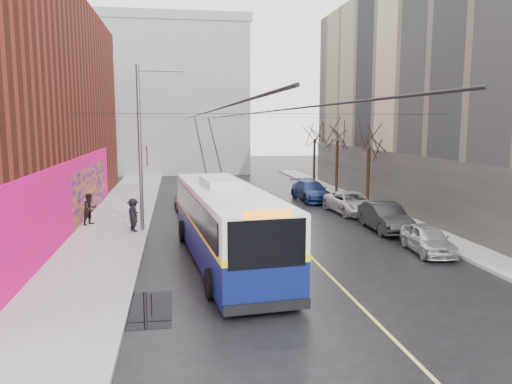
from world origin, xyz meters
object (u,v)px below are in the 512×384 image
(parked_car_c, at_px, (351,203))
(tree_near, at_px, (369,137))
(parked_car_b, at_px, (385,217))
(pedestrian_b, at_px, (90,209))
(tree_mid, at_px, (338,131))
(trolleybus, at_px, (226,223))
(following_car, at_px, (189,196))
(tree_far, at_px, (315,131))
(parked_car_a, at_px, (428,239))
(pedestrian_c, at_px, (133,215))
(pedestrian_a, at_px, (134,215))
(parked_car_d, at_px, (311,191))
(streetlight_pole, at_px, (143,144))

(parked_car_c, bearing_deg, tree_near, 44.00)
(parked_car_b, height_order, pedestrian_b, pedestrian_b)
(tree_mid, distance_m, pedestrian_b, 21.81)
(trolleybus, distance_m, following_car, 14.23)
(tree_far, distance_m, parked_car_c, 16.95)
(parked_car_a, relative_size, following_car, 0.80)
(parked_car_c, height_order, pedestrian_c, pedestrian_c)
(tree_near, xyz_separation_m, parked_car_c, (-2.00, -2.24, -4.27))
(pedestrian_a, relative_size, pedestrian_b, 0.99)
(tree_far, height_order, parked_car_c, tree_far)
(tree_mid, bearing_deg, parked_car_b, -97.78)
(trolleybus, height_order, following_car, trolleybus)
(tree_far, height_order, pedestrian_c, tree_far)
(pedestrian_a, relative_size, pedestrian_c, 1.02)
(parked_car_d, distance_m, pedestrian_c, 15.75)
(parked_car_c, bearing_deg, streetlight_pole, -168.29)
(pedestrian_c, bearing_deg, tree_near, -88.38)
(pedestrian_a, height_order, pedestrian_c, pedestrian_a)
(streetlight_pole, bearing_deg, pedestrian_c, -173.11)
(pedestrian_b, bearing_deg, tree_far, -8.47)
(parked_car_a, bearing_deg, pedestrian_c, 161.02)
(parked_car_b, height_order, parked_car_c, parked_car_b)
(streetlight_pole, relative_size, parked_car_d, 1.73)
(trolleybus, relative_size, pedestrian_b, 7.34)
(parked_car_a, distance_m, pedestrian_c, 15.18)
(following_car, xyz_separation_m, pedestrian_b, (-5.77, -5.66, 0.23))
(tree_near, bearing_deg, parked_car_b, -104.67)
(tree_mid, xyz_separation_m, tree_far, (0.00, 7.00, -0.11))
(streetlight_pole, distance_m, pedestrian_c, 3.86)
(tree_mid, height_order, pedestrian_c, tree_mid)
(parked_car_a, height_order, pedestrian_c, pedestrian_c)
(pedestrian_a, distance_m, pedestrian_c, 0.24)
(pedestrian_a, bearing_deg, tree_mid, -70.26)
(trolleybus, height_order, pedestrian_a, trolleybus)
(pedestrian_c, bearing_deg, following_car, -41.82)
(tree_near, height_order, parked_car_c, tree_near)
(tree_far, relative_size, parked_car_d, 1.26)
(tree_far, height_order, parked_car_a, tree_far)
(parked_car_b, height_order, parked_car_d, parked_car_b)
(trolleybus, distance_m, parked_car_d, 17.90)
(parked_car_d, bearing_deg, parked_car_c, -81.79)
(trolleybus, distance_m, pedestrian_c, 7.83)
(trolleybus, relative_size, pedestrian_a, 7.42)
(streetlight_pole, xyz_separation_m, trolleybus, (3.80, -6.49, -3.11))
(tree_mid, relative_size, trolleybus, 0.50)
(streetlight_pole, height_order, pedestrian_b, streetlight_pole)
(pedestrian_a, bearing_deg, parked_car_d, -72.68)
(streetlight_pole, height_order, pedestrian_c, streetlight_pole)
(parked_car_a, bearing_deg, parked_car_b, 95.85)
(parked_car_a, distance_m, following_car, 17.63)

